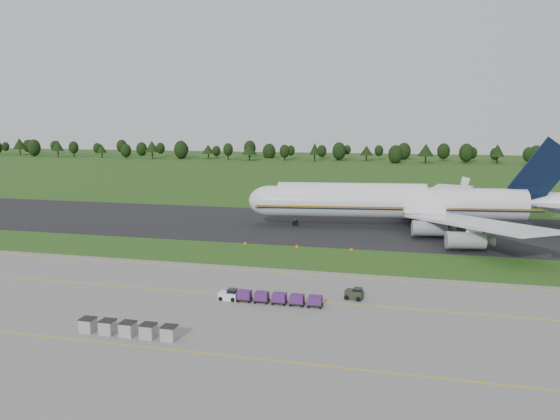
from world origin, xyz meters
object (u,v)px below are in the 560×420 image
(aircraft, at_px, (401,202))
(edge_markers, at_px, (297,247))
(utility_cart, at_px, (354,295))
(baggage_train, at_px, (268,297))
(uld_row, at_px, (128,329))

(aircraft, bearing_deg, edge_markers, -125.98)
(edge_markers, bearing_deg, utility_cart, -63.53)
(aircraft, xyz_separation_m, baggage_train, (-14.89, -54.36, -4.79))
(edge_markers, bearing_deg, aircraft, 54.02)
(baggage_train, xyz_separation_m, uld_row, (-11.88, -13.80, 0.04))
(aircraft, relative_size, utility_cart, 28.99)
(uld_row, bearing_deg, edge_markers, 78.18)
(edge_markers, bearing_deg, baggage_train, -84.92)
(utility_cart, bearing_deg, aircraft, 84.83)
(aircraft, bearing_deg, utility_cart, -95.17)
(aircraft, xyz_separation_m, edge_markers, (-17.57, -24.20, -5.31))
(aircraft, height_order, utility_cart, aircraft)
(aircraft, distance_m, uld_row, 73.38)
(aircraft, height_order, baggage_train, aircraft)
(uld_row, relative_size, edge_markers, 0.56)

